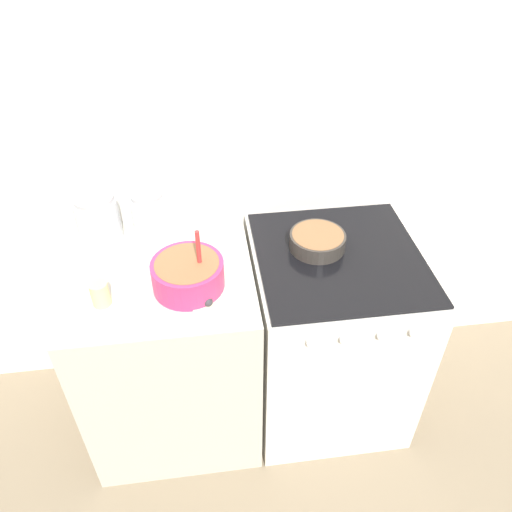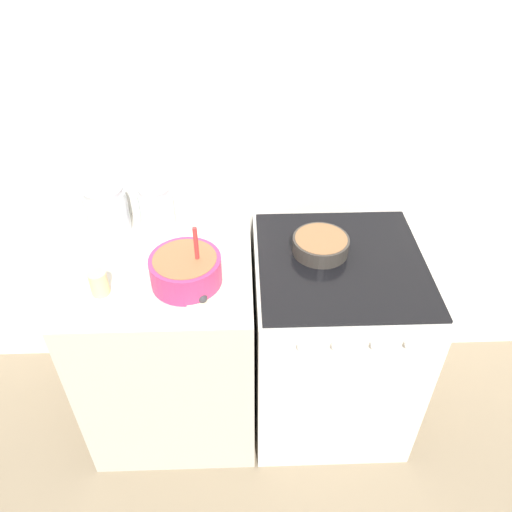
# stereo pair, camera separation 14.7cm
# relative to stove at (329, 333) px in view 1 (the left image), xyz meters

# --- Properties ---
(ground_plane) EXTENTS (12.00, 12.00, 0.00)m
(ground_plane) POSITION_rel_stove_xyz_m (-0.35, -0.35, -0.46)
(ground_plane) COLOR gray
(wall_back) EXTENTS (4.41, 0.05, 2.40)m
(wall_back) POSITION_rel_stove_xyz_m (-0.35, 0.37, 0.74)
(wall_back) COLOR white
(wall_back) RESTS_ON ground_plane
(countertop_cabinet) EXTENTS (0.70, 0.69, 0.91)m
(countertop_cabinet) POSITION_rel_stove_xyz_m (-0.71, 0.00, 0.00)
(countertop_cabinet) COLOR beige
(countertop_cabinet) RESTS_ON ground_plane
(stove) EXTENTS (0.68, 0.71, 0.91)m
(stove) POSITION_rel_stove_xyz_m (0.00, 0.00, 0.00)
(stove) COLOR white
(stove) RESTS_ON ground_plane
(mixing_bowl) EXTENTS (0.26, 0.26, 0.25)m
(mixing_bowl) POSITION_rel_stove_xyz_m (-0.60, -0.10, 0.52)
(mixing_bowl) COLOR #E0336B
(mixing_bowl) RESTS_ON countertop_cabinet
(baking_pan) EXTENTS (0.22, 0.22, 0.07)m
(baking_pan) POSITION_rel_stove_xyz_m (-0.08, 0.06, 0.49)
(baking_pan) COLOR #38332D
(baking_pan) RESTS_ON stove
(storage_jar_left) EXTENTS (0.17, 0.17, 0.20)m
(storage_jar_left) POSITION_rel_stove_xyz_m (-0.94, 0.24, 0.54)
(storage_jar_left) COLOR silver
(storage_jar_left) RESTS_ON countertop_cabinet
(storage_jar_middle) EXTENTS (0.14, 0.14, 0.20)m
(storage_jar_middle) POSITION_rel_stove_xyz_m (-0.74, 0.24, 0.54)
(storage_jar_middle) COLOR silver
(storage_jar_middle) RESTS_ON countertop_cabinet
(tin_can) EXTENTS (0.07, 0.07, 0.09)m
(tin_can) POSITION_rel_stove_xyz_m (-0.90, -0.15, 0.50)
(tin_can) COLOR beige
(tin_can) RESTS_ON countertop_cabinet
(recipe_page) EXTENTS (0.18, 0.29, 0.01)m
(recipe_page) POSITION_rel_stove_xyz_m (-0.50, -0.15, 0.46)
(recipe_page) COLOR beige
(recipe_page) RESTS_ON countertop_cabinet
(measuring_spoon) EXTENTS (0.12, 0.04, 0.04)m
(measuring_spoon) POSITION_rel_stove_xyz_m (-0.54, -0.21, 0.47)
(measuring_spoon) COLOR #333338
(measuring_spoon) RESTS_ON countertop_cabinet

